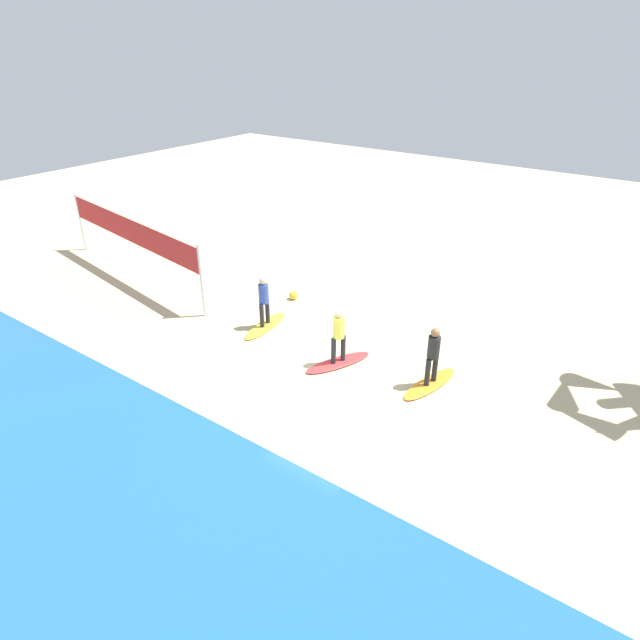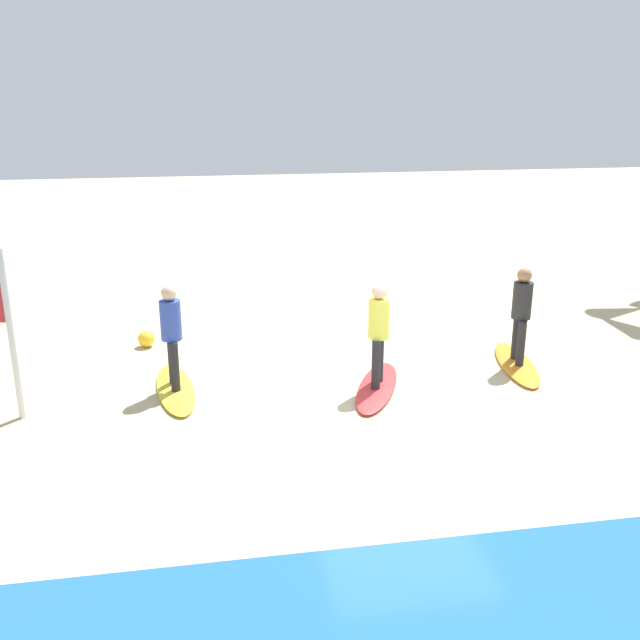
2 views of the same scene
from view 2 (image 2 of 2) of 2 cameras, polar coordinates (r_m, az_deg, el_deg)
The scene contains 8 objects.
ground_plane at distance 10.58m, azimuth 6.93°, elevation -7.57°, with size 60.00×60.00×0.00m, color #CCB789.
surfboard_orange at distance 12.71m, azimuth 15.35°, elevation -3.39°, with size 2.10×0.56×0.09m, color orange.
surfer_orange at distance 12.39m, azimuth 15.73°, elevation 0.88°, with size 0.32×0.45×1.64m.
surfboard_red at distance 11.38m, azimuth 4.55°, elevation -5.33°, with size 2.10×0.56×0.09m, color red.
surfer_red at distance 11.03m, azimuth 4.68°, elevation -0.59°, with size 0.32×0.43×1.64m.
surfboard_yellow at distance 11.50m, azimuth -11.43°, elevation -5.39°, with size 2.10×0.56×0.09m, color yellow.
surfer_yellow at distance 11.15m, azimuth -11.75°, elevation -0.71°, with size 0.32×0.46×1.64m.
beach_ball at distance 13.51m, azimuth -13.66°, elevation -1.47°, with size 0.30×0.30×0.30m, color yellow.
Camera 2 is at (2.86, 9.11, 4.56)m, focal length 40.23 mm.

